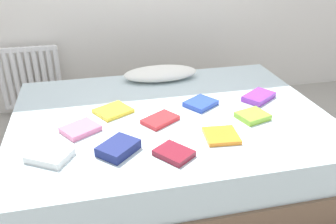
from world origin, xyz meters
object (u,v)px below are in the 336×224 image
object	(u,v)px
radiator	(31,78)
textbook_pink	(80,129)
textbook_navy	(118,148)
textbook_red	(160,120)
bed	(170,146)
textbook_white	(50,155)
textbook_purple	(259,97)
textbook_maroon	(174,153)
pillow	(160,73)
textbook_orange	(221,136)
textbook_blue	(201,103)
textbook_yellow	(113,111)
textbook_lime	(253,116)

from	to	relation	value
radiator	textbook_pink	size ratio (longest dim) A/B	2.90
textbook_navy	textbook_red	bearing A→B (deg)	0.37
bed	textbook_white	size ratio (longest dim) A/B	9.85
textbook_purple	textbook_red	world-z (taller)	textbook_purple
textbook_maroon	textbook_navy	distance (m)	0.29
bed	textbook_purple	world-z (taller)	textbook_purple
bed	pillow	bearing A→B (deg)	83.90
textbook_navy	textbook_pink	bearing A→B (deg)	81.44
bed	textbook_white	xyz separation A→B (m)	(-0.71, -0.36, 0.27)
textbook_orange	textbook_red	xyz separation A→B (m)	(-0.29, 0.26, 0.00)
textbook_blue	textbook_white	bearing A→B (deg)	170.41
textbook_purple	textbook_blue	bearing A→B (deg)	146.24
textbook_navy	textbook_purple	xyz separation A→B (m)	(1.01, 0.44, -0.01)
textbook_yellow	textbook_maroon	bearing A→B (deg)	-94.24
textbook_purple	textbook_red	bearing A→B (deg)	158.35
bed	pillow	distance (m)	0.65
textbook_lime	textbook_navy	bearing A→B (deg)	176.02
pillow	bed	bearing A→B (deg)	-96.10
textbook_purple	textbook_orange	xyz separation A→B (m)	(-0.43, -0.42, -0.01)
textbook_white	textbook_navy	distance (m)	0.35
textbook_navy	textbook_orange	bearing A→B (deg)	-42.27
textbook_yellow	textbook_red	size ratio (longest dim) A/B	1.00
bed	textbook_pink	xyz separation A→B (m)	(-0.56, -0.12, 0.27)
textbook_yellow	textbook_purple	bearing A→B (deg)	-30.32
pillow	textbook_lime	world-z (taller)	pillow
pillow	textbook_navy	size ratio (longest dim) A/B	2.86
pillow	textbook_white	xyz separation A→B (m)	(-0.77, -0.94, -0.03)
textbook_lime	textbook_red	world-z (taller)	textbook_lime
textbook_purple	textbook_red	size ratio (longest dim) A/B	1.10
radiator	textbook_red	distance (m)	1.60
bed	textbook_maroon	world-z (taller)	textbook_maroon
textbook_lime	textbook_purple	xyz separation A→B (m)	(0.16, 0.25, 0.00)
textbook_lime	textbook_white	bearing A→B (deg)	171.45
textbook_blue	textbook_purple	distance (m)	0.42
textbook_orange	textbook_pink	bearing A→B (deg)	167.44
textbook_white	textbook_lime	distance (m)	1.20
textbook_navy	textbook_purple	bearing A→B (deg)	-20.49
pillow	textbook_red	size ratio (longest dim) A/B	2.75
textbook_lime	textbook_navy	world-z (taller)	textbook_navy
textbook_yellow	textbook_orange	size ratio (longest dim) A/B	1.12
textbook_white	textbook_yellow	distance (m)	0.57
textbook_maroon	bed	bearing A→B (deg)	132.16
textbook_yellow	bed	bearing A→B (deg)	-42.30
textbook_navy	textbook_orange	size ratio (longest dim) A/B	1.08
textbook_maroon	textbook_orange	bearing A→B (deg)	74.14
textbook_blue	textbook_pink	world-z (taller)	textbook_blue
radiator	pillow	xyz separation A→B (m)	(1.05, -0.62, 0.18)
textbook_red	textbook_yellow	bearing A→B (deg)	111.55
bed	textbook_lime	world-z (taller)	textbook_lime
textbook_red	textbook_lime	bearing A→B (deg)	-42.06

